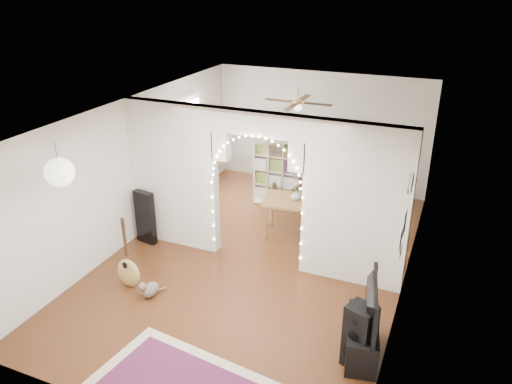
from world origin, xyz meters
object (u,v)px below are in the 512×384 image
at_px(media_console, 362,338).
at_px(floor_speaker, 359,337).
at_px(dining_chair_left, 289,193).
at_px(dining_table, 295,204).
at_px(dining_chair_right, 329,205).
at_px(acoustic_guitar, 127,262).
at_px(bookcase, 285,171).

bearing_deg(media_console, floor_speaker, -101.57).
relative_size(media_console, dining_chair_left, 1.74).
distance_m(dining_table, dining_chair_right, 1.17).
xyz_separation_m(acoustic_guitar, dining_chair_right, (2.33, 3.70, -0.19)).
xyz_separation_m(floor_speaker, dining_chair_right, (-1.47, 4.03, -0.18)).
bearing_deg(dining_table, floor_speaker, -67.35).
bearing_deg(media_console, dining_chair_right, 99.90).
height_order(media_console, dining_table, dining_table).
distance_m(bookcase, dining_chair_right, 1.28).
bearing_deg(acoustic_guitar, dining_chair_left, 88.63).
distance_m(acoustic_guitar, bookcase, 4.30).
bearing_deg(acoustic_guitar, media_console, 15.42).
bearing_deg(dining_chair_left, floor_speaker, -43.36).
xyz_separation_m(floor_speaker, media_console, (0.00, 0.23, -0.20)).
relative_size(bookcase, dining_table, 1.08).
height_order(media_console, dining_chair_left, dining_chair_left).
bearing_deg(media_console, acoustic_guitar, 167.22).
bearing_deg(dining_chair_right, media_console, -71.46).
distance_m(floor_speaker, media_console, 0.31).
height_order(floor_speaker, media_console, floor_speaker).
height_order(acoustic_guitar, bookcase, bookcase).
bearing_deg(dining_table, acoustic_guitar, -134.85).
bearing_deg(media_console, dining_chair_left, 109.69).
bearing_deg(dining_chair_left, acoustic_guitar, -91.25).
relative_size(acoustic_guitar, dining_chair_left, 1.84).
bearing_deg(floor_speaker, dining_chair_right, 130.45).
bearing_deg(floor_speaker, media_console, 110.10).
relative_size(media_console, bookcase, 0.70).
bearing_deg(acoustic_guitar, floor_speaker, 11.98).
xyz_separation_m(floor_speaker, dining_table, (-1.88, 3.02, 0.23)).
height_order(acoustic_guitar, dining_table, acoustic_guitar).
bearing_deg(dining_chair_right, dining_chair_left, 159.59).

